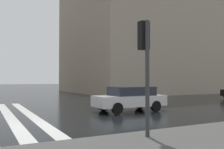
% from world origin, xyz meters
% --- Properties ---
extents(ground_plane, '(220.00, 220.00, 0.00)m').
position_xyz_m(ground_plane, '(0.00, 0.00, 0.00)').
color(ground_plane, black).
extents(haussmann_block_corner, '(18.82, 21.54, 20.73)m').
position_xyz_m(haussmann_block_corner, '(21.91, -19.99, 10.15)').
color(haussmann_block_corner, tan).
rests_on(haussmann_block_corner, ground_plane).
extents(traffic_signal_post, '(0.44, 0.30, 3.39)m').
position_xyz_m(traffic_signal_post, '(-3.64, -2.13, 2.60)').
color(traffic_signal_post, '#333338').
rests_on(traffic_signal_post, sidewalk_pavement).
extents(car_white, '(1.85, 4.10, 1.41)m').
position_xyz_m(car_white, '(2.50, -5.41, 0.76)').
color(car_white, silver).
rests_on(car_white, ground_plane).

